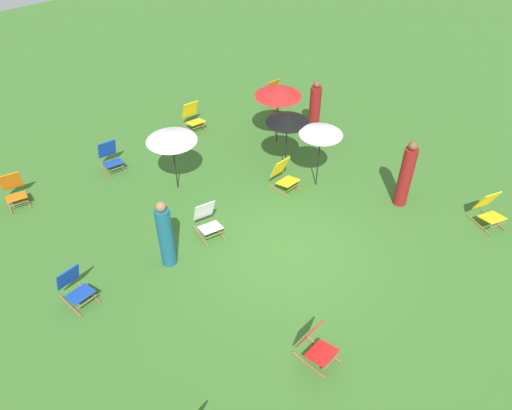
# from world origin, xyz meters

# --- Properties ---
(ground_plane) EXTENTS (40.00, 40.00, 0.00)m
(ground_plane) POSITION_xyz_m (0.00, 0.00, 0.00)
(ground_plane) COLOR #386B28
(deckchair_0) EXTENTS (0.67, 0.86, 0.83)m
(deckchair_0) POSITION_xyz_m (4.23, -2.24, 0.37)
(deckchair_0) COLOR olive
(deckchair_0) RESTS_ON ground
(deckchair_1) EXTENTS (0.52, 0.79, 0.83)m
(deckchair_1) POSITION_xyz_m (1.17, 5.69, 0.37)
(deckchair_1) COLOR olive
(deckchair_1) RESTS_ON ground
(deckchair_3) EXTENTS (0.53, 0.79, 0.83)m
(deckchair_3) POSITION_xyz_m (1.37, 1.78, 0.37)
(deckchair_3) COLOR olive
(deckchair_3) RESTS_ON ground
(deckchair_4) EXTENTS (0.57, 0.82, 0.83)m
(deckchair_4) POSITION_xyz_m (-1.47, -2.32, 0.37)
(deckchair_4) COLOR olive
(deckchair_4) RESTS_ON ground
(deckchair_5) EXTENTS (0.54, 0.80, 0.83)m
(deckchair_5) POSITION_xyz_m (-1.71, 5.31, 0.37)
(deckchair_5) COLOR olive
(deckchair_5) RESTS_ON ground
(deckchair_6) EXTENTS (0.59, 0.83, 0.83)m
(deckchair_6) POSITION_xyz_m (-1.11, 1.60, 0.37)
(deckchair_6) COLOR olive
(deckchair_6) RESTS_ON ground
(deckchair_7) EXTENTS (0.60, 0.83, 0.83)m
(deckchair_7) POSITION_xyz_m (-4.28, 1.62, 0.37)
(deckchair_7) COLOR olive
(deckchair_7) RESTS_ON ground
(deckchair_8) EXTENTS (0.50, 0.78, 0.83)m
(deckchair_8) POSITION_xyz_m (4.03, 5.25, 0.37)
(deckchair_8) COLOR olive
(deckchair_8) RESTS_ON ground
(deckchair_9) EXTENTS (0.59, 0.82, 0.83)m
(deckchair_9) POSITION_xyz_m (-4.20, 5.48, 0.37)
(deckchair_9) COLOR olive
(deckchair_9) RESTS_ON ground
(umbrella_0) EXTENTS (1.30, 1.30, 1.76)m
(umbrella_0) POSITION_xyz_m (2.63, 3.51, 1.62)
(umbrella_0) COLOR black
(umbrella_0) RESTS_ON ground
(umbrella_1) EXTENTS (1.06, 1.06, 1.79)m
(umbrella_1) POSITION_xyz_m (2.11, 1.33, 1.66)
(umbrella_1) COLOR black
(umbrella_1) RESTS_ON ground
(umbrella_2) EXTENTS (1.24, 1.24, 1.70)m
(umbrella_2) POSITION_xyz_m (-0.77, 3.48, 1.57)
(umbrella_2) COLOR black
(umbrella_2) RESTS_ON ground
(umbrella_3) EXTENTS (1.10, 1.10, 1.77)m
(umbrella_3) POSITION_xyz_m (1.86, 2.27, 1.64)
(umbrella_3) COLOR black
(umbrella_3) RESTS_ON ground
(person_0) EXTENTS (0.43, 0.43, 1.81)m
(person_0) POSITION_xyz_m (3.21, -0.51, 0.86)
(person_0) COLOR maroon
(person_0) RESTS_ON ground
(person_1) EXTENTS (0.35, 0.35, 1.68)m
(person_1) POSITION_xyz_m (3.81, 3.22, 0.79)
(person_1) COLOR maroon
(person_1) RESTS_ON ground
(person_2) EXTENTS (0.44, 0.44, 1.71)m
(person_2) POSITION_xyz_m (-2.30, 1.34, 0.80)
(person_2) COLOR #195972
(person_2) RESTS_ON ground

